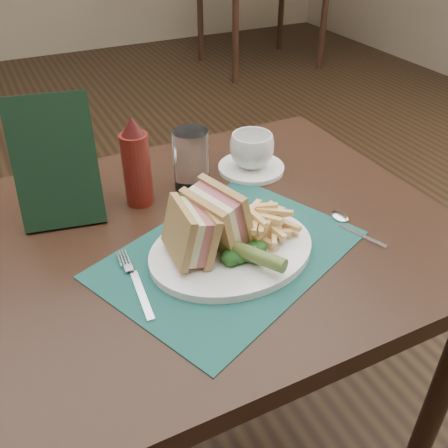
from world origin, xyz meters
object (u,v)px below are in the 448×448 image
(plate, at_px, (232,250))
(coffee_cup, at_px, (252,150))
(drinking_glass, at_px, (191,160))
(table_main, at_px, (215,356))
(table_bg_right, at_px, (261,17))
(sandwich_half_b, at_px, (209,221))
(ketchup_bottle, at_px, (136,162))
(check_presenter, at_px, (56,163))
(saucer, at_px, (251,168))
(sandwich_half_a, at_px, (179,235))
(placemat, at_px, (230,254))

(plate, bearing_deg, coffee_cup, 50.47)
(drinking_glass, bearing_deg, coffee_cup, 3.88)
(table_main, distance_m, table_bg_right, 3.46)
(coffee_cup, bearing_deg, sandwich_half_b, -132.03)
(ketchup_bottle, bearing_deg, check_presenter, 175.73)
(sandwich_half_b, relative_size, ketchup_bottle, 0.60)
(plate, relative_size, saucer, 2.00)
(plate, height_order, coffee_cup, coffee_cup)
(plate, height_order, check_presenter, check_presenter)
(table_main, height_order, sandwich_half_b, sandwich_half_b)
(sandwich_half_b, distance_m, drinking_glass, 0.24)
(table_main, relative_size, coffee_cup, 9.13)
(sandwich_half_b, bearing_deg, saucer, 32.08)
(sandwich_half_a, distance_m, drinking_glass, 0.27)
(sandwich_half_a, bearing_deg, coffee_cup, 45.01)
(table_bg_right, distance_m, sandwich_half_b, 3.57)
(placemat, xyz_separation_m, ketchup_bottle, (-0.09, 0.24, 0.09))
(placemat, relative_size, plate, 1.46)
(coffee_cup, relative_size, check_presenter, 0.40)
(table_bg_right, relative_size, ketchup_bottle, 4.84)
(table_bg_right, height_order, ketchup_bottle, ketchup_bottle)
(sandwich_half_b, relative_size, saucer, 0.75)
(coffee_cup, bearing_deg, plate, -125.16)
(coffee_cup, xyz_separation_m, drinking_glass, (-0.15, -0.01, 0.02))
(ketchup_bottle, relative_size, check_presenter, 0.75)
(placemat, distance_m, sandwich_half_a, 0.11)
(table_main, relative_size, plate, 3.00)
(table_bg_right, xyz_separation_m, saucer, (-1.63, -2.79, 0.38))
(table_bg_right, bearing_deg, saucer, -120.39)
(sandwich_half_b, bearing_deg, coffee_cup, 32.08)
(ketchup_bottle, bearing_deg, placemat, -69.93)
(table_bg_right, relative_size, check_presenter, 3.64)
(plate, bearing_deg, check_presenter, 129.05)
(coffee_cup, distance_m, ketchup_bottle, 0.27)
(ketchup_bottle, bearing_deg, saucer, 4.02)
(saucer, height_order, coffee_cup, coffee_cup)
(table_main, height_order, sandwich_half_a, sandwich_half_a)
(check_presenter, bearing_deg, table_bg_right, 64.72)
(drinking_glass, bearing_deg, table_bg_right, 57.46)
(placemat, xyz_separation_m, coffee_cup, (0.18, 0.26, 0.05))
(drinking_glass, relative_size, ketchup_bottle, 0.70)
(placemat, height_order, drinking_glass, drinking_glass)
(placemat, relative_size, sandwich_half_a, 4.29)
(saucer, distance_m, drinking_glass, 0.16)
(ketchup_bottle, height_order, check_presenter, check_presenter)
(sandwich_half_a, distance_m, ketchup_bottle, 0.23)
(ketchup_bottle, bearing_deg, drinking_glass, 4.21)
(coffee_cup, distance_m, drinking_glass, 0.15)
(sandwich_half_b, bearing_deg, drinking_glass, 58.09)
(table_main, xyz_separation_m, plate, (-0.01, -0.09, 0.38))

